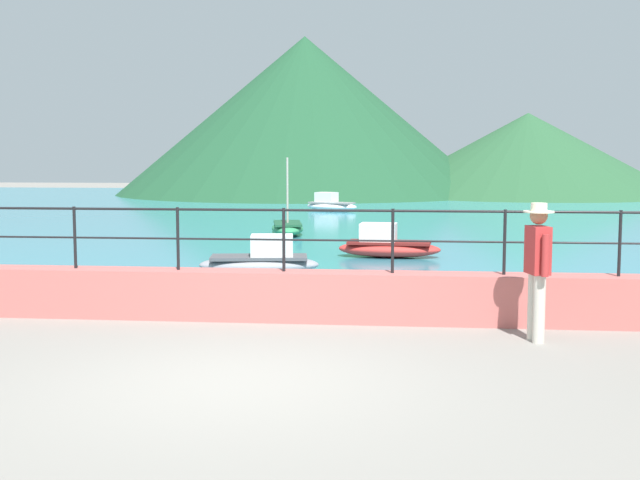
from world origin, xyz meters
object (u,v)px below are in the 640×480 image
boat_2 (331,204)px  boat_5 (287,228)px  person_walking (537,265)px  boat_3 (262,260)px  boat_4 (387,245)px

boat_2 → boat_5: bearing=-91.6°
person_walking → boat_2: person_walking is taller
boat_3 → boat_2: bearing=91.1°
boat_3 → boat_4: 3.76m
boat_2 → boat_3: same height
boat_3 → boat_4: bearing=51.6°
boat_4 → boat_5: bearing=121.2°
boat_3 → boat_4: same height
person_walking → boat_2: 23.81m
person_walking → boat_5: 13.86m
person_walking → boat_4: person_walking is taller
boat_5 → boat_4: bearing=-58.8°
boat_2 → boat_4: 15.58m
boat_3 → boat_4: size_ratio=1.02×
boat_2 → boat_4: size_ratio=1.04×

